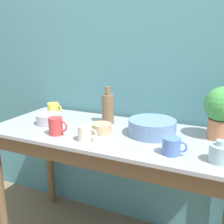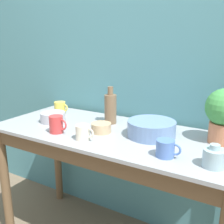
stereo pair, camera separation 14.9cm
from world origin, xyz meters
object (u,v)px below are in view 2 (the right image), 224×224
bowl_wash_large (151,129)px  mug_cream (83,132)px  potted_plant (224,113)px  bottle_tall (110,108)px  mug_yellow (60,107)px  bottle_short (214,158)px  mug_red (57,124)px  mug_blue (166,148)px  bowl_small_tan (101,128)px  bowl_small_steel (53,117)px

bowl_wash_large → mug_cream: size_ratio=2.45×
potted_plant → bowl_wash_large: potted_plant is taller
bottle_tall → mug_yellow: bottle_tall is taller
bottle_short → mug_red: bottle_short is taller
mug_blue → bowl_small_tan: (-0.44, 0.13, -0.01)m
mug_blue → mug_cream: bearing=-177.9°
mug_yellow → potted_plant: bearing=-1.2°
bottle_tall → mug_cream: (0.02, -0.33, -0.06)m
bowl_wash_large → bowl_small_steel: (-0.67, -0.08, -0.01)m
mug_red → bottle_short: bearing=0.5°
bottle_tall → bowl_small_steel: size_ratio=1.48×
mug_yellow → mug_cream: same height
bottle_short → mug_yellow: size_ratio=0.88×
bottle_tall → mug_cream: size_ratio=2.18×
mug_cream → mug_blue: size_ratio=0.93×
mug_red → bowl_small_tan: (0.22, 0.14, -0.02)m
bottle_tall → bowl_small_tan: size_ratio=2.04×
bottle_tall → mug_cream: bearing=-86.1°
mug_yellow → mug_red: mug_red is taller
potted_plant → mug_red: bearing=-159.5°
bottle_tall → bowl_small_tan: bearing=-76.5°
bowl_wash_large → mug_cream: 0.38m
mug_blue → bowl_small_steel: mug_blue is taller
potted_plant → bowl_small_tan: potted_plant is taller
mug_red → bowl_small_steel: 0.22m
bottle_short → mug_cream: bottle_short is taller
bowl_wash_large → mug_blue: 0.27m
bottle_short → bowl_small_steel: (-1.04, 0.14, -0.01)m
potted_plant → bowl_small_steel: bearing=-170.4°
potted_plant → bottle_tall: 0.68m
bottle_short → mug_red: size_ratio=0.87×
mug_cream → bowl_small_steel: 0.40m
bowl_small_steel → mug_yellow: bearing=118.8°
potted_plant → bowl_small_tan: (-0.63, -0.18, -0.14)m
mug_cream → bottle_tall: bearing=93.9°
bottle_short → bowl_small_steel: size_ratio=0.63×
mug_red → bowl_small_tan: size_ratio=1.00×
bowl_wash_large → mug_cream: (-0.30, -0.24, -0.00)m
potted_plant → bowl_wash_large: bearing=-164.7°
mug_red → mug_cream: bearing=-4.1°
mug_cream → mug_blue: 0.46m
bottle_short → mug_blue: (-0.21, -0.00, -0.00)m
potted_plant → bottle_tall: bearing=-179.7°
bowl_wash_large → potted_plant: bearing=15.3°
bottle_short → mug_cream: size_ratio=0.92×
bottle_short → mug_yellow: bottle_short is taller
potted_plant → mug_yellow: bearing=178.8°
bottle_short → bowl_small_steel: bottle_short is taller
mug_cream → bowl_small_steel: (-0.37, 0.16, -0.01)m
bowl_wash_large → bowl_small_tan: (-0.28, -0.09, -0.02)m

